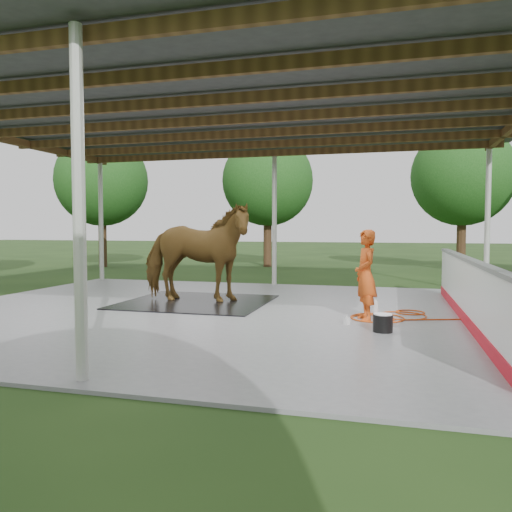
% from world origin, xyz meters
% --- Properties ---
extents(ground, '(100.00, 100.00, 0.00)m').
position_xyz_m(ground, '(0.00, 0.00, 0.00)').
color(ground, '#1E3814').
extents(concrete_slab, '(12.00, 10.00, 0.05)m').
position_xyz_m(concrete_slab, '(0.00, 0.00, 0.03)').
color(concrete_slab, slate).
rests_on(concrete_slab, ground).
extents(pavilion_structure, '(12.60, 10.60, 4.05)m').
position_xyz_m(pavilion_structure, '(0.00, -0.00, 3.97)').
color(pavilion_structure, beige).
rests_on(pavilion_structure, ground).
extents(dasher_board, '(0.16, 8.00, 1.15)m').
position_xyz_m(dasher_board, '(4.60, 0.00, 0.59)').
color(dasher_board, red).
rests_on(dasher_board, concrete_slab).
extents(tree_belt, '(28.00, 28.00, 5.80)m').
position_xyz_m(tree_belt, '(0.30, 0.90, 3.79)').
color(tree_belt, '#382314').
rests_on(tree_belt, ground).
extents(rubber_mat, '(3.16, 2.96, 0.02)m').
position_xyz_m(rubber_mat, '(-0.94, 0.96, 0.06)').
color(rubber_mat, black).
rests_on(rubber_mat, concrete_slab).
extents(horse, '(2.67, 1.37, 2.18)m').
position_xyz_m(horse, '(-0.94, 0.96, 1.17)').
color(horse, brown).
rests_on(horse, rubber_mat).
extents(handler, '(0.57, 0.70, 1.65)m').
position_xyz_m(handler, '(2.84, -0.23, 0.87)').
color(handler, '#D24C16').
rests_on(handler, concrete_slab).
extents(wash_bucket, '(0.32, 0.32, 0.29)m').
position_xyz_m(wash_bucket, '(3.17, -1.22, 0.20)').
color(wash_bucket, black).
rests_on(wash_bucket, concrete_slab).
extents(soap_bottle_a, '(0.18, 0.18, 0.34)m').
position_xyz_m(soap_bottle_a, '(3.00, 0.49, 0.22)').
color(soap_bottle_a, silver).
rests_on(soap_bottle_a, concrete_slab).
extents(soap_bottle_b, '(0.11, 0.12, 0.18)m').
position_xyz_m(soap_bottle_b, '(2.56, -0.79, 0.14)').
color(soap_bottle_b, '#338CD8').
rests_on(soap_bottle_b, concrete_slab).
extents(hose_coil, '(2.19, 1.56, 0.02)m').
position_xyz_m(hose_coil, '(3.25, 0.17, 0.06)').
color(hose_coil, '#B7400D').
rests_on(hose_coil, concrete_slab).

